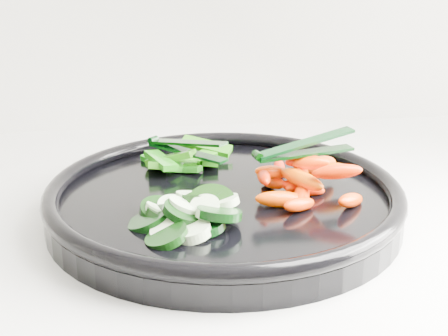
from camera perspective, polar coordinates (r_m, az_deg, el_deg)
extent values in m
cube|color=silver|center=(0.72, -14.15, -4.43)|extent=(2.02, 0.62, 0.03)
cylinder|color=black|center=(0.66, 0.00, -3.46)|extent=(0.41, 0.41, 0.02)
torus|color=black|center=(0.65, 0.00, -1.97)|extent=(0.41, 0.41, 0.02)
cylinder|color=black|center=(0.56, -5.24, -6.26)|extent=(0.05, 0.05, 0.02)
cylinder|color=beige|center=(0.57, -5.16, -5.71)|extent=(0.05, 0.05, 0.02)
cylinder|color=black|center=(0.60, -5.42, -4.42)|extent=(0.05, 0.05, 0.03)
cylinder|color=#E1F8C6|center=(0.61, -5.60, -4.07)|extent=(0.05, 0.05, 0.03)
cylinder|color=black|center=(0.61, -5.68, -4.03)|extent=(0.06, 0.06, 0.03)
cylinder|color=#DEF6C5|center=(0.61, -4.53, -3.74)|extent=(0.04, 0.04, 0.02)
cylinder|color=black|center=(0.58, -1.70, -5.42)|extent=(0.05, 0.05, 0.02)
cylinder|color=beige|center=(0.57, -2.98, -5.89)|extent=(0.05, 0.05, 0.02)
cylinder|color=black|center=(0.62, -4.11, -3.38)|extent=(0.05, 0.05, 0.02)
cylinder|color=#B7D2A8|center=(0.61, -3.32, -3.71)|extent=(0.05, 0.05, 0.02)
cylinder|color=black|center=(0.61, -5.76, -3.97)|extent=(0.05, 0.05, 0.01)
cylinder|color=beige|center=(0.60, -5.83, -4.21)|extent=(0.04, 0.04, 0.01)
cylinder|color=black|center=(0.59, -6.81, -4.74)|extent=(0.05, 0.05, 0.03)
cylinder|color=beige|center=(0.61, -5.94, -3.85)|extent=(0.04, 0.04, 0.02)
cylinder|color=black|center=(0.62, -2.46, -2.61)|extent=(0.05, 0.05, 0.02)
cylinder|color=beige|center=(0.62, -3.10, -2.63)|extent=(0.04, 0.04, 0.01)
cylinder|color=black|center=(0.58, -3.91, -4.05)|extent=(0.05, 0.05, 0.02)
cylinder|color=#DFF8C6|center=(0.59, -3.67, -3.59)|extent=(0.04, 0.04, 0.02)
cylinder|color=black|center=(0.60, -1.14, -3.27)|extent=(0.06, 0.06, 0.03)
cylinder|color=beige|center=(0.59, -1.74, -3.60)|extent=(0.04, 0.03, 0.02)
cylinder|color=black|center=(0.62, -1.54, -2.58)|extent=(0.04, 0.04, 0.02)
cylinder|color=beige|center=(0.60, -0.02, -3.14)|extent=(0.04, 0.04, 0.02)
cylinder|color=black|center=(0.58, -0.44, -4.17)|extent=(0.06, 0.06, 0.02)
cylinder|color=#CDECBD|center=(0.58, -1.06, -4.17)|extent=(0.04, 0.04, 0.02)
ellipsoid|color=#EE2E00|center=(0.64, 7.12, -2.50)|extent=(0.03, 0.05, 0.03)
ellipsoid|color=#DF4300|center=(0.63, 5.20, -2.87)|extent=(0.06, 0.02, 0.03)
ellipsoid|color=#FF1B00|center=(0.67, 4.51, -1.34)|extent=(0.03, 0.04, 0.02)
ellipsoid|color=#EE5800|center=(0.64, 11.50, -2.91)|extent=(0.04, 0.04, 0.03)
ellipsoid|color=#EC2B00|center=(0.67, 6.57, -1.52)|extent=(0.04, 0.05, 0.02)
ellipsoid|color=#FF4E00|center=(0.62, 6.89, -3.33)|extent=(0.04, 0.03, 0.02)
ellipsoid|color=#FF1900|center=(0.66, 7.21, -1.79)|extent=(0.05, 0.03, 0.02)
ellipsoid|color=#EF4D00|center=(0.72, 8.10, 0.00)|extent=(0.02, 0.05, 0.03)
ellipsoid|color=red|center=(0.71, 5.08, 0.04)|extent=(0.02, 0.04, 0.02)
ellipsoid|color=red|center=(0.65, 3.64, -0.80)|extent=(0.02, 0.04, 0.02)
ellipsoid|color=#FA5600|center=(0.69, 9.03, 0.45)|extent=(0.05, 0.05, 0.03)
ellipsoid|color=#E34A00|center=(0.66, 6.95, -0.36)|extent=(0.04, 0.05, 0.03)
ellipsoid|color=#DC5600|center=(0.64, 7.13, -1.02)|extent=(0.05, 0.05, 0.02)
ellipsoid|color=#FF4300|center=(0.66, 4.46, -0.38)|extent=(0.05, 0.03, 0.02)
ellipsoid|color=#EF5300|center=(0.68, 10.05, -0.08)|extent=(0.05, 0.02, 0.02)
ellipsoid|color=#FF2F00|center=(0.65, 7.22, 0.65)|extent=(0.04, 0.03, 0.02)
ellipsoid|color=#FF4D00|center=(0.65, 7.95, 0.46)|extent=(0.04, 0.03, 0.02)
ellipsoid|color=red|center=(0.63, 10.30, -0.34)|extent=(0.05, 0.03, 0.02)
cube|color=#25740B|center=(0.74, -2.85, 0.53)|extent=(0.03, 0.05, 0.02)
cube|color=#1F6D0A|center=(0.72, -3.58, 0.03)|extent=(0.05, 0.04, 0.02)
cube|color=#25700A|center=(0.75, -1.21, 0.67)|extent=(0.03, 0.05, 0.02)
cube|color=#09680F|center=(0.72, -3.60, -0.08)|extent=(0.04, 0.03, 0.01)
cube|color=#1B6D0A|center=(0.75, -2.89, 0.62)|extent=(0.06, 0.05, 0.02)
cube|color=#16700A|center=(0.75, -6.07, 0.67)|extent=(0.04, 0.05, 0.01)
cube|color=#1A6D0A|center=(0.74, -6.05, 0.34)|extent=(0.03, 0.07, 0.03)
cube|color=#236A0A|center=(0.73, -4.90, 0.94)|extent=(0.06, 0.04, 0.03)
cube|color=#216A0A|center=(0.72, -5.81, 0.71)|extent=(0.04, 0.06, 0.01)
cube|color=#166009|center=(0.77, -1.63, 1.99)|extent=(0.06, 0.04, 0.02)
cylinder|color=black|center=(0.63, 3.08, 1.15)|extent=(0.01, 0.01, 0.01)
cube|color=black|center=(0.65, 7.44, 1.35)|extent=(0.11, 0.04, 0.00)
cube|color=black|center=(0.65, 7.49, 2.31)|extent=(0.11, 0.04, 0.02)
cylinder|color=black|center=(0.76, -6.49, 2.59)|extent=(0.01, 0.01, 0.01)
cube|color=black|center=(0.73, -3.38, 1.47)|extent=(0.09, 0.09, 0.00)
cube|color=black|center=(0.73, -3.40, 2.33)|extent=(0.09, 0.09, 0.02)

